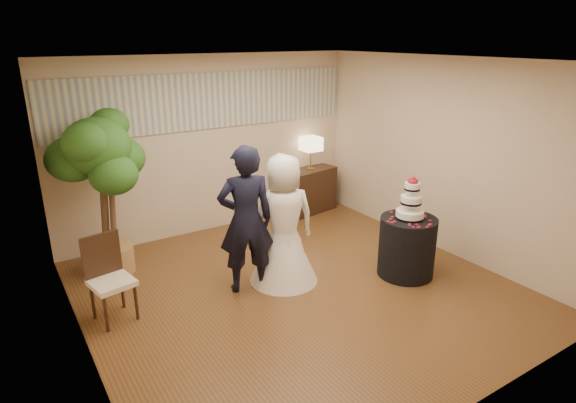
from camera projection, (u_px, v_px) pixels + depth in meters
floor at (298, 289)px, 6.11m from camera, size 5.00×5.00×0.00m
ceiling at (300, 61)px, 5.19m from camera, size 5.00×5.00×0.00m
wall_back at (211, 145)px, 7.64m from camera, size 5.00×0.06×2.80m
wall_front at (482, 266)px, 3.66m from camera, size 5.00×0.06×2.80m
wall_left at (72, 228)px, 4.37m from camera, size 0.06×5.00×2.80m
wall_right at (443, 157)px, 6.93m from camera, size 0.06×5.00×2.80m
mural_border at (210, 101)px, 7.39m from camera, size 4.90×0.02×0.85m
groom at (246, 220)px, 5.83m from camera, size 0.79×0.63×1.87m
bride at (284, 220)px, 6.08m from camera, size 1.05×1.05×1.70m
cake_table at (407, 247)px, 6.38m from camera, size 0.92×0.92×0.81m
wedding_cake at (411, 198)px, 6.15m from camera, size 0.37×0.37×0.57m
console at (310, 190)px, 8.70m from camera, size 1.01×0.58×0.80m
table_lamp at (311, 153)px, 8.47m from camera, size 0.31×0.31×0.58m
ficus_tree at (103, 195)px, 6.18m from camera, size 1.44×1.44×2.23m
side_chair at (112, 280)px, 5.32m from camera, size 0.53×0.55×0.99m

